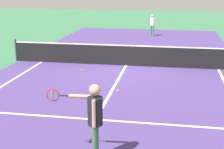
{
  "coord_description": "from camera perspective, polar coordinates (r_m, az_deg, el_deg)",
  "views": [
    {
      "loc": [
        2.02,
        -15.05,
        3.79
      ],
      "look_at": [
        0.26,
        -5.17,
        1.0
      ],
      "focal_mm": 54.32,
      "sensor_mm": 36.0,
      "label": 1
    }
  ],
  "objects": [
    {
      "name": "ground_plane",
      "position": [
        15.65,
        2.4,
        1.52
      ],
      "size": [
        60.0,
        60.0,
        0.0
      ],
      "primitive_type": "plane",
      "color": "#38724C"
    },
    {
      "name": "court_surface_inbounds",
      "position": [
        15.65,
        2.4,
        1.53
      ],
      "size": [
        10.62,
        24.4,
        0.0
      ],
      "primitive_type": "cube",
      "color": "#4C387A",
      "rests_on": "ground_plane"
    },
    {
      "name": "line_service_near",
      "position": [
        9.66,
        -2.8,
        -7.57
      ],
      "size": [
        8.22,
        0.1,
        0.01
      ],
      "primitive_type": "cube",
      "color": "white",
      "rests_on": "ground_plane"
    },
    {
      "name": "line_center_service",
      "position": [
        12.6,
        0.43,
        -1.94
      ],
      "size": [
        0.1,
        6.4,
        0.01
      ],
      "primitive_type": "cube",
      "color": "white",
      "rests_on": "ground_plane"
    },
    {
      "name": "net",
      "position": [
        15.54,
        2.42,
        3.28
      ],
      "size": [
        10.88,
        0.09,
        1.07
      ],
      "color": "#33383D",
      "rests_on": "ground_plane"
    },
    {
      "name": "player_near",
      "position": [
        7.14,
        -3.08,
        -6.66
      ],
      "size": [
        1.25,
        0.44,
        1.75
      ],
      "color": "#3F7247",
      "rests_on": "ground_plane"
    },
    {
      "name": "player_far",
      "position": [
        24.09,
        6.81,
        8.6
      ],
      "size": [
        0.32,
        0.32,
        1.52
      ],
      "color": "#3F7247",
      "rests_on": "ground_plane"
    },
    {
      "name": "tennis_ball_near_net",
      "position": [
        14.81,
        -5.03,
        0.79
      ],
      "size": [
        0.07,
        0.07,
        0.07
      ],
      "primitive_type": "sphere",
      "color": "#CCE033",
      "rests_on": "ground_plane"
    },
    {
      "name": "tennis_ball_mid_court",
      "position": [
        11.96,
        0.95,
        -2.76
      ],
      "size": [
        0.07,
        0.07,
        0.07
      ],
      "primitive_type": "sphere",
      "color": "#CCE033",
      "rests_on": "ground_plane"
    }
  ]
}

